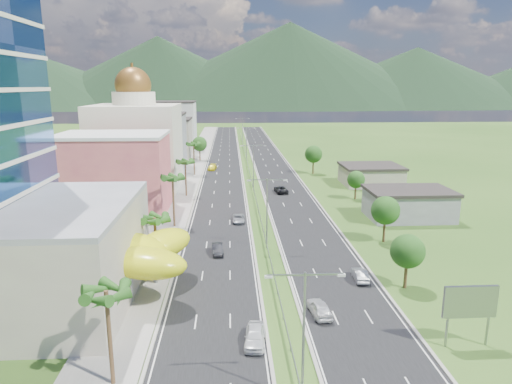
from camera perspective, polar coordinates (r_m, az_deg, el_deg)
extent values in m
plane|color=#2D5119|center=(61.58, 2.10, -10.25)|extent=(500.00, 500.00, 0.00)
cube|color=black|center=(148.29, -4.03, 3.66)|extent=(11.00, 260.00, 0.04)
cube|color=black|center=(148.84, 1.77, 3.72)|extent=(11.00, 260.00, 0.04)
cube|color=gray|center=(148.72, -7.70, 3.61)|extent=(7.00, 260.00, 0.12)
cube|color=gray|center=(130.56, -0.83, 2.65)|extent=(0.08, 216.00, 0.28)
cube|color=gray|center=(231.57, -1.92, 7.20)|extent=(0.10, 0.12, 0.70)
cylinder|color=gray|center=(36.96, 5.95, -17.80)|extent=(0.20, 0.20, 11.00)
cube|color=gray|center=(34.34, 3.75, -10.33)|extent=(2.88, 0.12, 0.12)
cube|color=gray|center=(34.79, 8.54, -10.13)|extent=(2.88, 0.12, 0.12)
cube|color=silver|center=(34.26, 1.59, -10.55)|extent=(0.60, 0.25, 0.18)
cube|color=silver|center=(35.11, 10.61, -10.17)|extent=(0.60, 0.25, 0.18)
cylinder|color=gray|center=(69.12, 1.37, -2.76)|extent=(0.20, 0.20, 11.00)
cube|color=gray|center=(67.76, 0.18, 1.53)|extent=(2.88, 0.12, 0.12)
cube|color=gray|center=(67.99, 2.61, 1.56)|extent=(2.88, 0.12, 0.12)
cube|color=silver|center=(67.71, -0.90, 1.44)|extent=(0.60, 0.25, 0.18)
cube|color=silver|center=(68.15, 3.68, 1.49)|extent=(0.60, 0.25, 0.18)
cylinder|color=gray|center=(108.06, -0.33, 3.07)|extent=(0.20, 0.20, 11.00)
cube|color=gray|center=(107.19, -1.11, 5.85)|extent=(2.88, 0.12, 0.12)
cube|color=gray|center=(107.34, 0.43, 5.86)|extent=(2.88, 0.12, 0.12)
cube|color=silver|center=(107.17, -1.80, 5.79)|extent=(0.60, 0.25, 0.18)
cube|color=silver|center=(107.44, 1.12, 5.81)|extent=(0.60, 0.25, 0.18)
cylinder|color=gray|center=(152.53, -1.21, 6.03)|extent=(0.20, 0.20, 11.00)
cube|color=gray|center=(151.91, -1.76, 8.01)|extent=(2.88, 0.12, 0.12)
cube|color=gray|center=(152.01, -0.67, 8.02)|extent=(2.88, 0.12, 0.12)
cube|color=silver|center=(151.89, -2.25, 7.97)|extent=(0.60, 0.25, 0.18)
cube|color=silver|center=(152.09, -0.18, 7.99)|extent=(0.60, 0.25, 0.18)
cylinder|color=gray|center=(197.23, -1.69, 7.66)|extent=(0.20, 0.20, 11.00)
cube|color=gray|center=(196.76, -2.12, 9.19)|extent=(2.88, 0.12, 0.12)
cube|color=gray|center=(196.84, -1.27, 9.20)|extent=(2.88, 0.12, 0.12)
cube|color=silver|center=(196.74, -2.50, 9.16)|extent=(0.60, 0.25, 0.18)
cube|color=silver|center=(196.89, -0.90, 9.17)|extent=(0.60, 0.25, 0.18)
cylinder|color=gray|center=(61.58, -20.83, -9.14)|extent=(0.50, 0.50, 4.00)
cylinder|color=gray|center=(55.35, -15.33, -11.28)|extent=(0.50, 0.50, 4.00)
cylinder|color=gray|center=(53.72, -20.27, -12.43)|extent=(0.50, 0.50, 4.00)
cylinder|color=gray|center=(59.49, -12.43, -9.35)|extent=(0.50, 0.50, 4.00)
cube|color=#C6515F|center=(92.65, -17.31, 2.02)|extent=(20.00, 15.00, 15.00)
cube|color=beige|center=(114.43, -14.68, 5.48)|extent=(20.00, 20.00, 20.00)
cylinder|color=beige|center=(113.55, -15.02, 11.24)|extent=(10.00, 10.00, 3.00)
sphere|color=brown|center=(113.51, -15.11, 12.75)|extent=(8.40, 8.40, 8.40)
cube|color=gray|center=(138.92, -12.24, 6.07)|extent=(16.00, 15.00, 16.00)
cube|color=gray|center=(160.71, -11.03, 6.52)|extent=(16.00, 15.00, 13.00)
cube|color=silver|center=(183.17, -10.12, 8.13)|extent=(16.00, 15.00, 18.00)
cylinder|color=gray|center=(49.03, 22.72, -15.75)|extent=(0.24, 0.24, 3.20)
cylinder|color=gray|center=(50.83, 26.92, -15.12)|extent=(0.24, 0.24, 3.20)
cube|color=#D85919|center=(48.59, 25.21, -12.31)|extent=(5.20, 0.35, 3.20)
cube|color=gray|center=(90.56, 18.52, -1.56)|extent=(15.00, 10.00, 5.00)
cube|color=gray|center=(118.86, 14.15, 1.98)|extent=(14.00, 12.00, 4.40)
cylinder|color=#47301C|center=(41.03, -17.81, -17.06)|extent=(0.36, 0.36, 8.50)
cylinder|color=#47301C|center=(62.64, -12.40, -6.47)|extent=(0.36, 0.36, 7.50)
cylinder|color=#47301C|center=(81.38, -10.27, -1.25)|extent=(0.36, 0.36, 9.00)
cylinder|color=#47301C|center=(103.78, -8.77, 1.65)|extent=(0.36, 0.36, 8.00)
cylinder|color=#47301C|center=(128.22, -7.75, 4.05)|extent=(0.36, 0.36, 8.80)
cylinder|color=#47301C|center=(153.17, -7.03, 4.82)|extent=(0.40, 0.40, 4.90)
sphere|color=#25541A|center=(152.75, -7.06, 5.98)|extent=(4.90, 4.90, 4.90)
cylinder|color=#47301C|center=(59.89, 18.23, -9.46)|extent=(0.40, 0.40, 4.20)
sphere|color=#25541A|center=(58.93, 18.42, -7.04)|extent=(4.20, 4.20, 4.20)
cylinder|color=#47301C|center=(75.81, 15.74, -4.36)|extent=(0.40, 0.40, 4.55)
sphere|color=#25541A|center=(75.01, 15.88, -2.23)|extent=(4.55, 4.55, 4.55)
cylinder|color=#47301C|center=(102.59, 12.33, 0.17)|extent=(0.40, 0.40, 3.85)
sphere|color=#25541A|center=(102.07, 12.40, 1.53)|extent=(3.85, 3.85, 3.85)
cylinder|color=#47301C|center=(130.28, 7.16, 3.34)|extent=(0.40, 0.40, 4.90)
sphere|color=#25541A|center=(129.78, 7.20, 4.71)|extent=(4.90, 4.90, 4.90)
imported|color=white|center=(46.25, -0.13, -17.54)|extent=(2.42, 4.96, 1.63)
imported|color=black|center=(68.54, -4.84, -7.12)|extent=(1.79, 4.43, 1.43)
imported|color=#9A9DA1|center=(83.73, -2.20, -3.34)|extent=(2.22, 4.69, 1.30)
imported|color=yellow|center=(135.94, -5.49, 3.10)|extent=(2.79, 5.56, 1.55)
imported|color=silver|center=(51.73, 7.91, -14.14)|extent=(2.46, 4.94, 1.62)
imported|color=#94969B|center=(61.02, 12.85, -10.04)|extent=(1.79, 4.51, 1.46)
imported|color=black|center=(106.63, 3.13, 0.34)|extent=(3.12, 5.84, 1.56)
imported|color=black|center=(61.92, -9.51, -9.61)|extent=(0.63, 2.03, 1.30)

